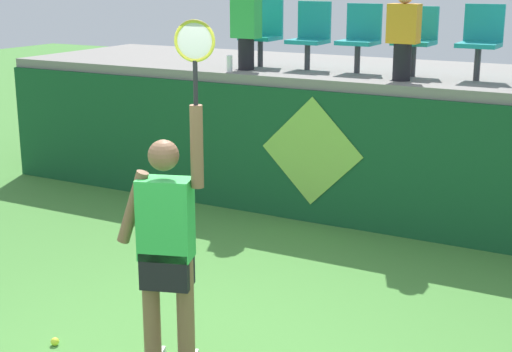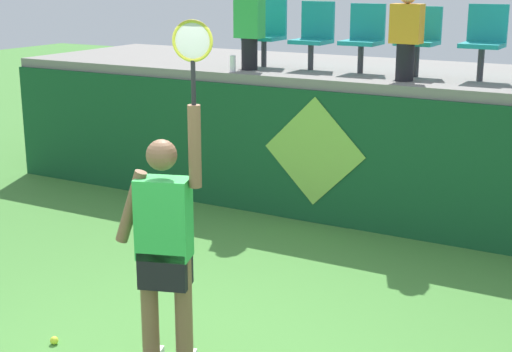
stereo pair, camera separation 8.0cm
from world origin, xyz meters
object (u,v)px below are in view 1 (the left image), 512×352
stadium_chair_4 (481,38)px  water_bottle (230,64)px  stadium_chair_3 (416,37)px  stadium_chair_2 (360,35)px  tennis_player (167,243)px  stadium_chair_0 (263,30)px  tennis_ball (55,342)px  spectator_2 (403,32)px  stadium_chair_1 (310,34)px  spectator_1 (246,23)px

stadium_chair_4 → water_bottle: bearing=-165.3°
stadium_chair_3 → stadium_chair_2: bearing=179.5°
tennis_player → stadium_chair_0: 4.94m
tennis_ball → stadium_chair_0: size_ratio=0.08×
stadium_chair_4 → tennis_ball: bearing=-114.0°
tennis_ball → spectator_2: bearing=72.2°
stadium_chair_1 → stadium_chair_4: (2.08, -0.01, 0.03)m
stadium_chair_1 → stadium_chair_2: (0.66, -0.00, 0.00)m
tennis_ball → stadium_chair_1: stadium_chair_1 is taller
spectator_1 → stadium_chair_2: bearing=18.7°
stadium_chair_3 → stadium_chair_4: size_ratio=0.95×
water_bottle → spectator_1: bearing=77.3°
spectator_2 → stadium_chair_3: bearing=90.0°
stadium_chair_3 → water_bottle: bearing=-160.5°
stadium_chair_3 → stadium_chair_4: 0.74m
tennis_ball → stadium_chair_3: (1.35, 4.69, 2.09)m
stadium_chair_2 → spectator_2: size_ratio=0.79×
tennis_ball → stadium_chair_1: 5.14m
tennis_ball → spectator_2: size_ratio=0.06×
water_bottle → spectator_2: 2.13m
stadium_chair_0 → stadium_chair_2: size_ratio=1.06×
stadium_chair_2 → tennis_player: bearing=-86.0°
stadium_chair_4 → spectator_1: bearing=-170.8°
tennis_player → stadium_chair_0: size_ratio=2.95×
tennis_player → stadium_chair_1: (-0.97, 4.51, 1.15)m
tennis_player → stadium_chair_2: size_ratio=3.13×
water_bottle → spectator_2: spectator_2 is taller
tennis_player → stadium_chair_2: tennis_player is taller
spectator_2 → stadium_chair_2: bearing=145.2°
stadium_chair_0 → stadium_chair_3: stadium_chair_0 is taller
water_bottle → stadium_chair_2: (1.39, 0.74, 0.34)m
tennis_player → stadium_chair_3: (0.37, 4.50, 1.16)m
tennis_player → stadium_chair_4: bearing=76.2°
tennis_player → spectator_2: size_ratio=2.48×
stadium_chair_1 → spectator_1: bearing=-145.8°
stadium_chair_0 → stadium_chair_1: 0.66m
stadium_chair_2 → stadium_chair_3: (0.68, -0.01, 0.01)m
water_bottle → stadium_chair_1: (0.73, 0.74, 0.34)m
tennis_player → stadium_chair_0: (-1.64, 4.51, 1.17)m
stadium_chair_2 → stadium_chair_1: bearing=179.7°
stadium_chair_1 → stadium_chair_4: size_ratio=0.99×
tennis_player → stadium_chair_2: 4.66m
tennis_player → spectator_2: spectator_2 is taller
stadium_chair_3 → spectator_1: size_ratio=0.73×
stadium_chair_1 → spectator_2: spectator_2 is taller
stadium_chair_3 → spectator_1: 2.06m
stadium_chair_0 → stadium_chair_1: stadium_chair_0 is taller
stadium_chair_2 → spectator_2: spectator_2 is taller
stadium_chair_0 → stadium_chair_4: stadium_chair_0 is taller
spectator_1 → stadium_chair_0: bearing=90.0°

